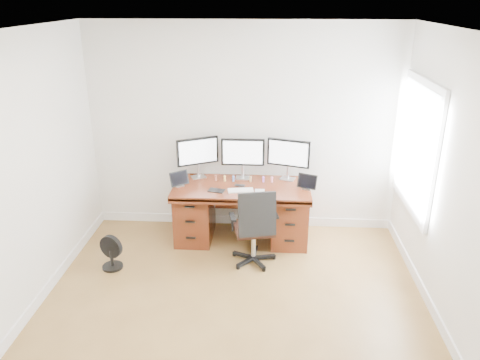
# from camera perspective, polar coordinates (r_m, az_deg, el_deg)

# --- Properties ---
(ground) EXTENTS (4.50, 4.50, 0.00)m
(ground) POSITION_cam_1_polar(r_m,az_deg,el_deg) (4.66, -1.23, -17.96)
(ground) COLOR olive
(ground) RESTS_ON ground
(back_wall) EXTENTS (4.00, 0.10, 2.70)m
(back_wall) POSITION_cam_1_polar(r_m,az_deg,el_deg) (6.05, 0.45, 6.15)
(back_wall) COLOR white
(back_wall) RESTS_ON ground
(right_wall) EXTENTS (0.10, 4.50, 2.70)m
(right_wall) POSITION_cam_1_polar(r_m,az_deg,el_deg) (4.36, 25.97, -2.46)
(right_wall) COLOR white
(right_wall) RESTS_ON ground
(desk) EXTENTS (1.70, 0.80, 0.75)m
(desk) POSITION_cam_1_polar(r_m,az_deg,el_deg) (5.99, 0.20, -3.70)
(desk) COLOR #562211
(desk) RESTS_ON ground
(office_chair) EXTENTS (0.61, 0.61, 0.97)m
(office_chair) POSITION_cam_1_polar(r_m,az_deg,el_deg) (5.49, 1.74, -7.23)
(office_chair) COLOR black
(office_chair) RESTS_ON ground
(floor_fan) EXTENTS (0.28, 0.24, 0.41)m
(floor_fan) POSITION_cam_1_polar(r_m,az_deg,el_deg) (5.65, -15.43, -8.56)
(floor_fan) COLOR black
(floor_fan) RESTS_ON ground
(monitor_left) EXTENTS (0.50, 0.28, 0.53)m
(monitor_left) POSITION_cam_1_polar(r_m,az_deg,el_deg) (6.02, -5.18, 3.34)
(monitor_left) COLOR silver
(monitor_left) RESTS_ON desk
(monitor_center) EXTENTS (0.55, 0.14, 0.53)m
(monitor_center) POSITION_cam_1_polar(r_m,az_deg,el_deg) (5.96, 0.35, 3.24)
(monitor_center) COLOR silver
(monitor_center) RESTS_ON desk
(monitor_right) EXTENTS (0.54, 0.20, 0.53)m
(monitor_right) POSITION_cam_1_polar(r_m,az_deg,el_deg) (5.95, 5.93, 3.11)
(monitor_right) COLOR silver
(monitor_right) RESTS_ON desk
(tablet_left) EXTENTS (0.23, 0.20, 0.19)m
(tablet_left) POSITION_cam_1_polar(r_m,az_deg,el_deg) (5.84, -7.44, 0.04)
(tablet_left) COLOR silver
(tablet_left) RESTS_ON desk
(tablet_right) EXTENTS (0.25, 0.16, 0.19)m
(tablet_right) POSITION_cam_1_polar(r_m,az_deg,el_deg) (5.76, 8.18, -0.33)
(tablet_right) COLOR silver
(tablet_right) RESTS_ON desk
(keyboard) EXTENTS (0.32, 0.18, 0.01)m
(keyboard) POSITION_cam_1_polar(r_m,az_deg,el_deg) (5.68, 0.09, -1.27)
(keyboard) COLOR white
(keyboard) RESTS_ON desk
(trackpad) EXTENTS (0.12, 0.12, 0.01)m
(trackpad) POSITION_cam_1_polar(r_m,az_deg,el_deg) (5.66, 2.43, -1.36)
(trackpad) COLOR silver
(trackpad) RESTS_ON desk
(drawing_tablet) EXTENTS (0.22, 0.17, 0.01)m
(drawing_tablet) POSITION_cam_1_polar(r_m,az_deg,el_deg) (5.69, -2.90, -1.28)
(drawing_tablet) COLOR black
(drawing_tablet) RESTS_ON desk
(phone) EXTENTS (0.14, 0.08, 0.01)m
(phone) POSITION_cam_1_polar(r_m,az_deg,el_deg) (5.83, -0.02, -0.66)
(phone) COLOR black
(phone) RESTS_ON desk
(figurine_brown) EXTENTS (0.03, 0.03, 0.08)m
(figurine_brown) POSITION_cam_1_polar(r_m,az_deg,el_deg) (5.97, -3.00, 0.27)
(figurine_brown) COLOR #944E3A
(figurine_brown) RESTS_ON desk
(figurine_orange) EXTENTS (0.03, 0.03, 0.08)m
(figurine_orange) POSITION_cam_1_polar(r_m,az_deg,el_deg) (5.96, -1.88, 0.25)
(figurine_orange) COLOR #F8C053
(figurine_orange) RESTS_ON desk
(figurine_blue) EXTENTS (0.03, 0.03, 0.08)m
(figurine_blue) POSITION_cam_1_polar(r_m,az_deg,el_deg) (5.95, -0.81, 0.22)
(figurine_blue) COLOR #608FEA
(figurine_blue) RESTS_ON desk
(figurine_yellow) EXTENTS (0.03, 0.03, 0.08)m
(figurine_yellow) POSITION_cam_1_polar(r_m,az_deg,el_deg) (5.94, 1.29, 0.17)
(figurine_yellow) COLOR #E4B475
(figurine_yellow) RESTS_ON desk
(figurine_purple) EXTENTS (0.03, 0.03, 0.08)m
(figurine_purple) POSITION_cam_1_polar(r_m,az_deg,el_deg) (5.94, 2.86, 0.14)
(figurine_purple) COLOR #AF5CE1
(figurine_purple) RESTS_ON desk
(figurine_pink) EXTENTS (0.03, 0.03, 0.08)m
(figurine_pink) POSITION_cam_1_polar(r_m,az_deg,el_deg) (5.94, 3.91, 0.11)
(figurine_pink) COLOR pink
(figurine_pink) RESTS_ON desk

